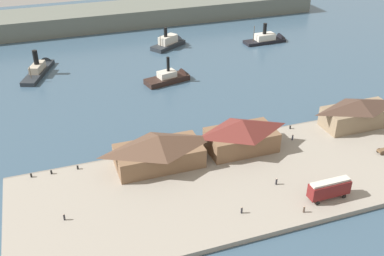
{
  "coord_description": "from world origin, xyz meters",
  "views": [
    {
      "loc": [
        -41.82,
        -97.26,
        62.72
      ],
      "look_at": [
        -6.75,
        2.6,
        2.0
      ],
      "focal_mm": 42.17,
      "sensor_mm": 36.0,
      "label": 1
    }
  ],
  "objects_px": {
    "mooring_post_west": "(51,172)",
    "ferry_approaching_west": "(40,68)",
    "pedestrian_by_tram": "(293,137)",
    "ferry_shed_customs_shed": "(358,112)",
    "ferry_shed_west_terminal": "(242,134)",
    "pedestrian_walking_west": "(64,217)",
    "mooring_post_center_west": "(31,175)",
    "mooring_post_east": "(78,167)",
    "pedestrian_near_east_shed": "(276,182)",
    "pedestrian_at_waters_edge": "(304,210)",
    "ferry_outer_harbor": "(172,77)",
    "ferry_mid_harbor": "(171,42)",
    "pedestrian_standing_center": "(242,210)",
    "street_tram": "(329,188)",
    "ferry_shed_east_terminal": "(159,150)",
    "mooring_post_center_east": "(290,127)",
    "ferry_approaching_east": "(269,39)"
  },
  "relations": [
    {
      "from": "mooring_post_west",
      "to": "ferry_approaching_west",
      "type": "distance_m",
      "value": 67.87
    },
    {
      "from": "pedestrian_by_tram",
      "to": "ferry_shed_customs_shed",
      "type": "bearing_deg",
      "value": 3.14
    },
    {
      "from": "ferry_shed_west_terminal",
      "to": "pedestrian_walking_west",
      "type": "distance_m",
      "value": 46.84
    },
    {
      "from": "mooring_post_center_west",
      "to": "mooring_post_east",
      "type": "bearing_deg",
      "value": -1.55
    },
    {
      "from": "pedestrian_near_east_shed",
      "to": "pedestrian_by_tram",
      "type": "height_order",
      "value": "pedestrian_near_east_shed"
    },
    {
      "from": "mooring_post_east",
      "to": "ferry_shed_customs_shed",
      "type": "bearing_deg",
      "value": -3.07
    },
    {
      "from": "pedestrian_at_waters_edge",
      "to": "ferry_outer_harbor",
      "type": "bearing_deg",
      "value": 93.93
    },
    {
      "from": "ferry_mid_harbor",
      "to": "pedestrian_standing_center",
      "type": "bearing_deg",
      "value": -99.15
    },
    {
      "from": "street_tram",
      "to": "ferry_mid_harbor",
      "type": "distance_m",
      "value": 106.97
    },
    {
      "from": "pedestrian_by_tram",
      "to": "ferry_mid_harbor",
      "type": "bearing_deg",
      "value": 95.41
    },
    {
      "from": "ferry_shed_west_terminal",
      "to": "pedestrian_standing_center",
      "type": "bearing_deg",
      "value": -114.32
    },
    {
      "from": "ferry_mid_harbor",
      "to": "ferry_shed_west_terminal",
      "type": "bearing_deg",
      "value": -94.63
    },
    {
      "from": "pedestrian_near_east_shed",
      "to": "ferry_mid_harbor",
      "type": "relative_size",
      "value": 0.1
    },
    {
      "from": "street_tram",
      "to": "pedestrian_at_waters_edge",
      "type": "xyz_separation_m",
      "value": [
        -7.39,
        -2.36,
        -1.92
      ]
    },
    {
      "from": "ferry_shed_east_terminal",
      "to": "mooring_post_center_west",
      "type": "xyz_separation_m",
      "value": [
        -29.26,
        4.8,
        -3.65
      ]
    },
    {
      "from": "ferry_mid_harbor",
      "to": "pedestrian_near_east_shed",
      "type": "bearing_deg",
      "value": -93.16
    },
    {
      "from": "mooring_post_east",
      "to": "ferry_approaching_west",
      "type": "height_order",
      "value": "ferry_approaching_west"
    },
    {
      "from": "mooring_post_east",
      "to": "ferry_approaching_west",
      "type": "relative_size",
      "value": 0.04
    },
    {
      "from": "ferry_shed_east_terminal",
      "to": "pedestrian_at_waters_edge",
      "type": "relative_size",
      "value": 13.39
    },
    {
      "from": "ferry_shed_customs_shed",
      "to": "mooring_post_west",
      "type": "bearing_deg",
      "value": 177.1
    },
    {
      "from": "ferry_shed_east_terminal",
      "to": "ferry_approaching_west",
      "type": "height_order",
      "value": "ferry_shed_east_terminal"
    },
    {
      "from": "pedestrian_at_waters_edge",
      "to": "pedestrian_walking_west",
      "type": "xyz_separation_m",
      "value": [
        -46.92,
        13.99,
        -0.02
      ]
    },
    {
      "from": "street_tram",
      "to": "mooring_post_east",
      "type": "relative_size",
      "value": 10.41
    },
    {
      "from": "pedestrian_at_waters_edge",
      "to": "pedestrian_standing_center",
      "type": "height_order",
      "value": "pedestrian_standing_center"
    },
    {
      "from": "pedestrian_at_waters_edge",
      "to": "mooring_post_center_east",
      "type": "relative_size",
      "value": 1.73
    },
    {
      "from": "mooring_post_west",
      "to": "mooring_post_center_east",
      "type": "relative_size",
      "value": 1.0
    },
    {
      "from": "ferry_shed_customs_shed",
      "to": "street_tram",
      "type": "height_order",
      "value": "ferry_shed_customs_shed"
    },
    {
      "from": "mooring_post_west",
      "to": "mooring_post_center_east",
      "type": "xyz_separation_m",
      "value": [
        63.25,
        0.16,
        0.0
      ]
    },
    {
      "from": "ferry_shed_customs_shed",
      "to": "ferry_outer_harbor",
      "type": "relative_size",
      "value": 1.15
    },
    {
      "from": "ferry_shed_customs_shed",
      "to": "pedestrian_by_tram",
      "type": "xyz_separation_m",
      "value": [
        -20.61,
        -1.13,
        -3.23
      ]
    },
    {
      "from": "ferry_approaching_east",
      "to": "ferry_approaching_west",
      "type": "bearing_deg",
      "value": -179.08
    },
    {
      "from": "ferry_shed_east_terminal",
      "to": "ferry_approaching_west",
      "type": "xyz_separation_m",
      "value": [
        -23.63,
        72.44,
        -3.89
      ]
    },
    {
      "from": "pedestrian_near_east_shed",
      "to": "street_tram",
      "type": "bearing_deg",
      "value": -44.49
    },
    {
      "from": "pedestrian_by_tram",
      "to": "mooring_post_west",
      "type": "distance_m",
      "value": 61.02
    },
    {
      "from": "pedestrian_at_waters_edge",
      "to": "pedestrian_standing_center",
      "type": "distance_m",
      "value": 12.88
    },
    {
      "from": "ferry_shed_west_terminal",
      "to": "mooring_post_center_east",
      "type": "height_order",
      "value": "ferry_shed_west_terminal"
    },
    {
      "from": "ferry_mid_harbor",
      "to": "mooring_post_east",
      "type": "bearing_deg",
      "value": -121.01
    },
    {
      "from": "ferry_shed_west_terminal",
      "to": "ferry_approaching_west",
      "type": "xyz_separation_m",
      "value": [
        -45.08,
        72.48,
        -4.0
      ]
    },
    {
      "from": "ferry_approaching_west",
      "to": "ferry_mid_harbor",
      "type": "bearing_deg",
      "value": 11.03
    },
    {
      "from": "ferry_shed_customs_shed",
      "to": "mooring_post_center_east",
      "type": "height_order",
      "value": "ferry_shed_customs_shed"
    },
    {
      "from": "pedestrian_walking_west",
      "to": "mooring_post_center_east",
      "type": "bearing_deg",
      "value": 15.77
    },
    {
      "from": "ferry_shed_west_terminal",
      "to": "ferry_approaching_east",
      "type": "height_order",
      "value": "ferry_shed_west_terminal"
    },
    {
      "from": "pedestrian_standing_center",
      "to": "pedestrian_at_waters_edge",
      "type": "bearing_deg",
      "value": -18.2
    },
    {
      "from": "street_tram",
      "to": "mooring_post_center_west",
      "type": "distance_m",
      "value": 66.83
    },
    {
      "from": "pedestrian_near_east_shed",
      "to": "ferry_outer_harbor",
      "type": "xyz_separation_m",
      "value": [
        -4.44,
        65.31,
        -0.6
      ]
    },
    {
      "from": "pedestrian_at_waters_edge",
      "to": "mooring_post_east",
      "type": "distance_m",
      "value": 52.51
    },
    {
      "from": "street_tram",
      "to": "pedestrian_standing_center",
      "type": "height_order",
      "value": "street_tram"
    },
    {
      "from": "mooring_post_center_west",
      "to": "ferry_outer_harbor",
      "type": "relative_size",
      "value": 0.05
    },
    {
      "from": "street_tram",
      "to": "ferry_shed_east_terminal",
      "type": "bearing_deg",
      "value": 141.64
    },
    {
      "from": "ferry_shed_customs_shed",
      "to": "mooring_post_west",
      "type": "distance_m",
      "value": 81.58
    }
  ]
}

